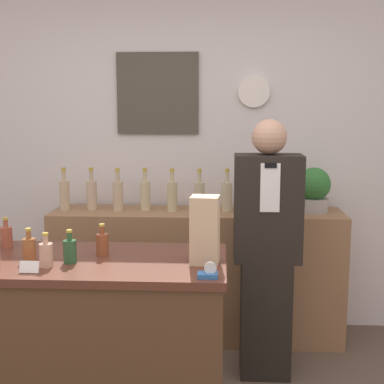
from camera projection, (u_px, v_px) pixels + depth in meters
The scene contains 22 objects.
back_wall at pixel (179, 150), 4.05m from camera, with size 5.20×0.09×2.70m.
back_shelf at pixel (197, 275), 3.90m from camera, with size 2.08×0.46×0.94m.
display_counter at pixel (97, 346), 2.75m from camera, with size 1.32×0.68×0.93m.
shopkeeper at pixel (267, 251), 3.29m from camera, with size 0.41×0.26×1.61m.
potted_plant at pixel (314, 189), 3.77m from camera, with size 0.24×0.24×0.32m.
paper_bag at pixel (205, 230), 2.58m from camera, with size 0.15×0.14×0.33m.
tape_dispenser at pixel (209, 273), 2.39m from camera, with size 0.09×0.06×0.07m.
price_card_right at pixel (29, 267), 2.45m from camera, with size 0.09×0.02×0.06m.
counter_bottle_0 at pixel (6, 236), 2.89m from camera, with size 0.07×0.07×0.17m.
counter_bottle_2 at pixel (29, 249), 2.64m from camera, with size 0.07×0.07×0.17m.
counter_bottle_3 at pixel (46, 254), 2.54m from camera, with size 0.07×0.07×0.17m.
counter_bottle_4 at pixel (70, 250), 2.61m from camera, with size 0.07×0.07×0.17m.
counter_bottle_5 at pixel (102, 244), 2.74m from camera, with size 0.07×0.07×0.17m.
shelf_bottle_0 at pixel (64, 194), 3.86m from camera, with size 0.08×0.08×0.31m.
shelf_bottle_1 at pixel (92, 194), 3.86m from camera, with size 0.08×0.08×0.31m.
shelf_bottle_2 at pixel (118, 195), 3.83m from camera, with size 0.08×0.08×0.31m.
shelf_bottle_3 at pixel (145, 195), 3.84m from camera, with size 0.08×0.08×0.31m.
shelf_bottle_4 at pixel (172, 195), 3.81m from camera, with size 0.08×0.08×0.31m.
shelf_bottle_5 at pixel (199, 196), 3.79m from camera, with size 0.08×0.08×0.31m.
shelf_bottle_6 at pixel (227, 196), 3.79m from camera, with size 0.08×0.08×0.31m.
shelf_bottle_7 at pixel (255, 196), 3.79m from camera, with size 0.08×0.08×0.31m.
shelf_bottle_8 at pixel (282, 196), 3.78m from camera, with size 0.08×0.08×0.31m.
Camera 1 is at (0.32, -2.03, 1.68)m, focal length 50.00 mm.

